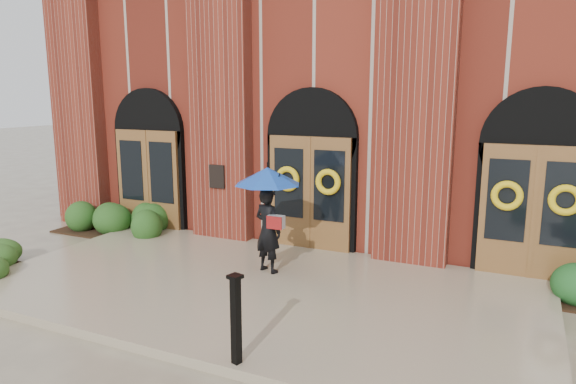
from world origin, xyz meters
The scene contains 6 objects.
ground centered at (0.00, 0.00, 0.00)m, with size 90.00×90.00×0.00m, color gray.
landing centered at (0.00, 0.15, 0.07)m, with size 10.00×5.30×0.15m, color gray.
church_building centered at (0.00, 8.78, 3.50)m, with size 16.20×12.53×7.00m.
man_with_umbrella centered at (-0.11, 0.91, 1.59)m, with size 1.60×1.60×2.05m.
metal_post centered at (1.10, -2.35, 0.78)m, with size 0.20×0.20×1.19m.
hedge_wall_left centered at (-5.20, 2.20, 0.38)m, with size 2.96×1.18×0.76m, color #224918.
Camera 1 is at (4.26, -7.58, 3.57)m, focal length 32.00 mm.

